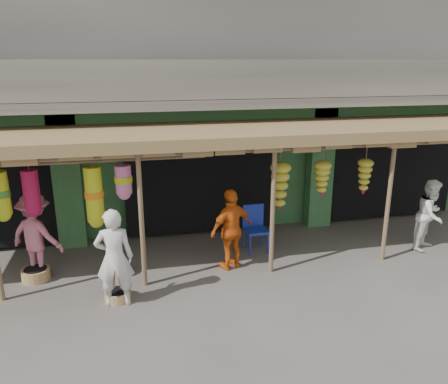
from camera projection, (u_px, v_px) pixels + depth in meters
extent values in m
plane|color=#514C47|center=(220.00, 272.00, 8.78)|extent=(80.00, 80.00, 0.00)
cube|color=gray|center=(181.00, 26.00, 12.01)|extent=(16.00, 6.00, 4.00)
cube|color=#2D6033|center=(184.00, 150.00, 13.16)|extent=(16.00, 5.70, 3.00)
cube|color=gray|center=(204.00, 103.00, 9.40)|extent=(16.00, 0.90, 0.22)
cube|color=gray|center=(207.00, 80.00, 8.88)|extent=(16.00, 0.10, 0.80)
cube|color=#2D6033|center=(201.00, 117.00, 9.88)|extent=(16.00, 0.35, 0.35)
cube|color=black|center=(195.00, 172.00, 11.20)|extent=(3.60, 2.00, 2.50)
cube|color=black|center=(371.00, 162.00, 12.25)|extent=(3.60, 2.00, 2.50)
cube|color=#2D6033|center=(68.00, 182.00, 9.63)|extent=(0.60, 0.35, 3.00)
cube|color=#2D6033|center=(320.00, 168.00, 10.90)|extent=(0.60, 0.35, 3.00)
cylinder|color=brown|center=(142.00, 221.00, 7.91)|extent=(0.09, 0.09, 2.60)
cylinder|color=brown|center=(273.00, 211.00, 8.43)|extent=(0.09, 0.09, 2.60)
cylinder|color=brown|center=(388.00, 202.00, 8.96)|extent=(0.09, 0.09, 2.60)
cylinder|color=brown|center=(209.00, 152.00, 7.82)|extent=(12.90, 0.08, 0.08)
cylinder|color=brown|center=(51.00, 163.00, 7.66)|extent=(5.50, 0.06, 0.06)
cube|color=brown|center=(210.00, 133.00, 8.85)|extent=(14.00, 2.70, 0.22)
cylinder|color=navy|center=(250.00, 246.00, 9.47)|extent=(0.04, 0.04, 0.46)
cylinder|color=navy|center=(268.00, 243.00, 9.58)|extent=(0.04, 0.04, 0.46)
cylinder|color=navy|center=(244.00, 238.00, 9.85)|extent=(0.04, 0.04, 0.46)
cylinder|color=navy|center=(261.00, 236.00, 9.96)|extent=(0.04, 0.04, 0.46)
cube|color=navy|center=(256.00, 230.00, 9.64)|extent=(0.51, 0.51, 0.06)
cube|color=navy|center=(253.00, 215.00, 9.77)|extent=(0.48, 0.07, 0.52)
cylinder|color=olive|center=(36.00, 274.00, 8.45)|extent=(0.62, 0.62, 0.22)
cylinder|color=#A16E48|center=(118.00, 295.00, 7.73)|extent=(0.58, 0.58, 0.18)
cylinder|color=olive|center=(118.00, 269.00, 8.68)|extent=(0.53, 0.53, 0.22)
imported|color=silver|center=(114.00, 258.00, 7.38)|extent=(0.66, 0.44, 1.76)
imported|color=white|center=(431.00, 215.00, 9.67)|extent=(0.98, 0.93, 1.60)
imported|color=#D05713|center=(232.00, 229.00, 8.74)|extent=(1.06, 0.76, 1.68)
imported|color=#BF657B|center=(36.00, 235.00, 8.44)|extent=(1.25, 1.07, 1.68)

